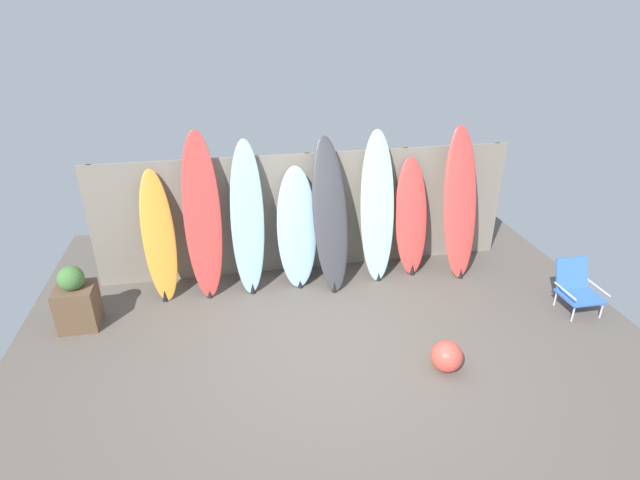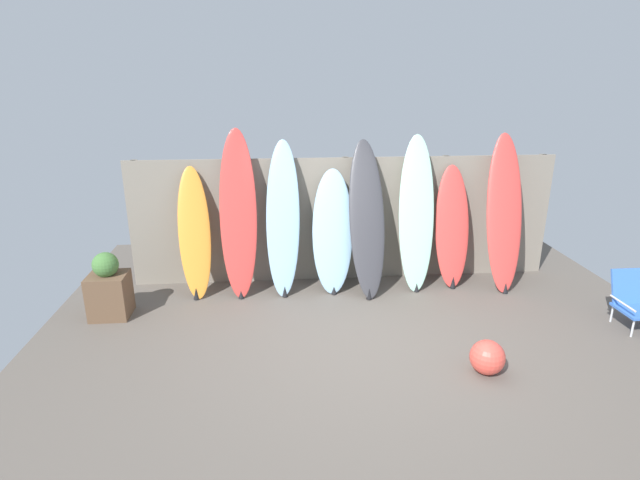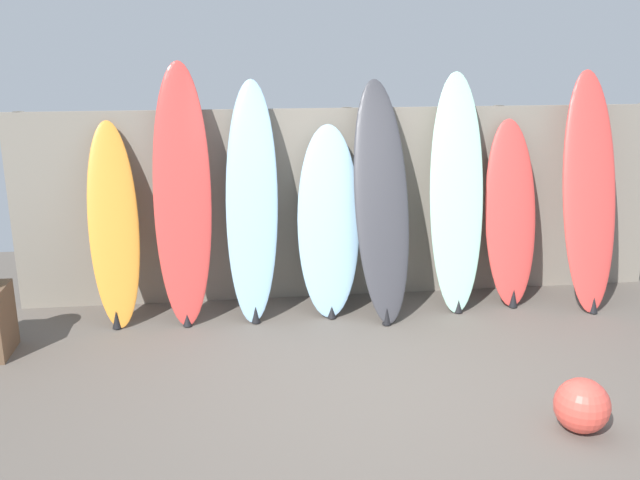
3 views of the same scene
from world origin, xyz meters
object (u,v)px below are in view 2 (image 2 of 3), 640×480
at_px(surfboard_red_1, 238,215).
at_px(surfboard_skyblue_3, 333,232).
at_px(surfboard_charcoal_4, 367,220).
at_px(beach_chair, 635,300).
at_px(surfboard_red_7, 504,214).
at_px(surfboard_seafoam_5, 416,215).
at_px(surfboard_red_6, 452,227).
at_px(planter_box, 109,289).
at_px(surfboard_skyblue_2, 283,220).
at_px(beach_ball, 487,357).
at_px(surfboard_orange_0, 194,234).

xyz_separation_m(surfboard_red_1, surfboard_skyblue_3, (1.27, 0.01, -0.28)).
relative_size(surfboard_charcoal_4, beach_chair, 3.18).
distance_m(surfboard_skyblue_3, surfboard_red_7, 2.39).
xyz_separation_m(surfboard_seafoam_5, surfboard_red_7, (1.22, -0.09, 0.01)).
xyz_separation_m(surfboard_charcoal_4, surfboard_red_6, (1.25, 0.15, -0.19)).
bearing_deg(surfboard_red_1, planter_box, -159.15).
xyz_separation_m(surfboard_skyblue_2, surfboard_seafoam_5, (1.84, -0.02, 0.02)).
relative_size(surfboard_skyblue_3, surfboard_red_6, 0.99).
xyz_separation_m(surfboard_seafoam_5, beach_ball, (0.17, -2.25, -0.87)).
relative_size(surfboard_red_1, surfboard_red_7, 1.04).
bearing_deg(surfboard_red_7, surfboard_skyblue_2, 178.03).
bearing_deg(surfboard_skyblue_3, surfboard_charcoal_4, -11.72).
height_order(surfboard_seafoam_5, planter_box, surfboard_seafoam_5).
relative_size(beach_chair, beach_ball, 1.84).
bearing_deg(surfboard_seafoam_5, surfboard_red_1, -179.92).
bearing_deg(beach_ball, surfboard_skyblue_3, 120.46).
xyz_separation_m(surfboard_red_6, planter_box, (-4.57, -0.67, -0.48)).
xyz_separation_m(surfboard_charcoal_4, surfboard_seafoam_5, (0.71, 0.09, 0.02)).
bearing_deg(surfboard_charcoal_4, surfboard_orange_0, 177.37).
height_order(surfboard_skyblue_2, planter_box, surfboard_skyblue_2).
bearing_deg(surfboard_red_6, planter_box, -171.67).
relative_size(surfboard_red_1, beach_chair, 3.43).
bearing_deg(surfboard_seafoam_5, surfboard_red_7, -4.14).
height_order(surfboard_red_6, beach_ball, surfboard_red_6).
distance_m(surfboard_red_1, surfboard_seafoam_5, 2.43).
xyz_separation_m(surfboard_red_7, beach_ball, (-1.05, -2.16, -0.89)).
distance_m(surfboard_orange_0, beach_chair, 5.59).
distance_m(surfboard_skyblue_3, planter_box, 2.96).
bearing_deg(beach_chair, surfboard_seafoam_5, 150.58).
distance_m(surfboard_seafoam_5, surfboard_red_7, 1.22).
bearing_deg(surfboard_seafoam_5, surfboard_skyblue_3, 179.54).
bearing_deg(beach_ball, surfboard_seafoam_5, 94.24).
height_order(surfboard_orange_0, surfboard_skyblue_3, surfboard_orange_0).
distance_m(surfboard_skyblue_3, beach_chair, 3.81).
height_order(surfboard_skyblue_2, surfboard_red_7, surfboard_red_7).
relative_size(surfboard_charcoal_4, beach_ball, 5.86).
bearing_deg(surfboard_red_6, surfboard_skyblue_2, -178.97).
xyz_separation_m(surfboard_skyblue_3, surfboard_red_6, (1.71, 0.05, 0.00)).
distance_m(planter_box, beach_ball, 4.50).
height_order(surfboard_red_7, beach_chair, surfboard_red_7).
height_order(surfboard_skyblue_3, planter_box, surfboard_skyblue_3).
bearing_deg(surfboard_skyblue_3, surfboard_seafoam_5, -0.46).
height_order(surfboard_orange_0, surfboard_red_1, surfboard_red_1).
xyz_separation_m(surfboard_red_6, beach_chair, (1.80, -1.45, -0.51)).
height_order(surfboard_seafoam_5, surfboard_red_7, surfboard_red_7).
bearing_deg(surfboard_orange_0, surfboard_skyblue_2, -0.22).
bearing_deg(planter_box, surfboard_orange_0, 32.48).
bearing_deg(beach_chair, surfboard_red_1, 165.07).
xyz_separation_m(beach_chair, planter_box, (-6.37, 0.78, 0.04)).
relative_size(surfboard_red_1, surfboard_charcoal_4, 1.08).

